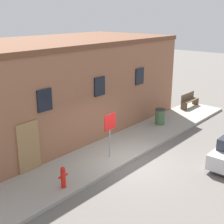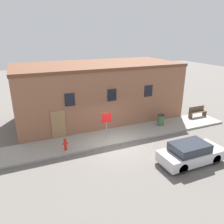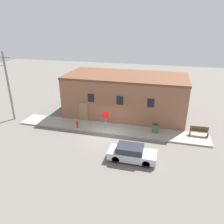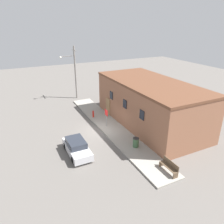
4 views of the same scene
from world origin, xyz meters
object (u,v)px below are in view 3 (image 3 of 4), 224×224
at_px(trash_bin, 155,128).
at_px(bench, 199,131).
at_px(fire_hydrant, 77,124).
at_px(stop_sign, 106,117).
at_px(parked_car, 132,153).
at_px(utility_pole, 7,84).

bearing_deg(trash_bin, bench, 4.96).
relative_size(fire_hydrant, stop_sign, 0.42).
distance_m(stop_sign, parked_car, 5.79).
xyz_separation_m(stop_sign, bench, (9.26, 0.99, -0.92)).
relative_size(stop_sign, trash_bin, 2.20).
relative_size(trash_bin, parked_car, 0.23).
height_order(fire_hydrant, stop_sign, stop_sign).
xyz_separation_m(bench, utility_pole, (-20.41, -0.98, 3.59)).
bearing_deg(utility_pole, parked_car, -17.17).
distance_m(fire_hydrant, bench, 12.34).
xyz_separation_m(bench, parked_car, (-5.76, -5.51, 0.01)).
xyz_separation_m(trash_bin, parked_car, (-1.54, -5.14, 0.02)).
bearing_deg(trash_bin, fire_hydrant, -172.90).
bearing_deg(utility_pole, fire_hydrant, -2.72).
relative_size(bench, trash_bin, 1.91).
xyz_separation_m(utility_pole, parked_car, (14.65, -4.53, -3.58)).
relative_size(fire_hydrant, parked_car, 0.21).
bearing_deg(fire_hydrant, utility_pole, 177.28).
distance_m(fire_hydrant, parked_car, 7.71).
height_order(fire_hydrant, trash_bin, trash_bin).
distance_m(fire_hydrant, utility_pole, 8.93).
bearing_deg(parked_car, utility_pole, 162.83).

